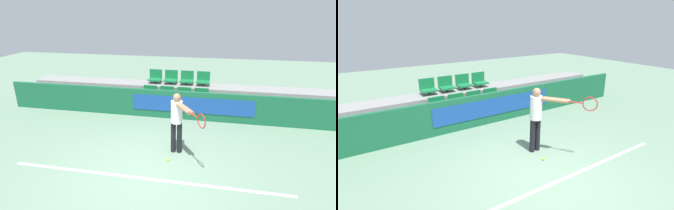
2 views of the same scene
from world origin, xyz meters
TOP-DOWN VIEW (x-y plane):
  - ground_plane at (0.00, 0.00)m, footprint 30.00×30.00m
  - court_baseline at (0.00, -0.22)m, footprint 6.35×0.08m
  - barrier_wall at (0.02, 3.24)m, footprint 11.90×0.14m
  - bleacher_tier_front at (0.00, 3.75)m, footprint 11.50×0.86m
  - bleacher_tier_middle at (0.00, 4.61)m, footprint 11.50×0.86m
  - stadium_chair_0 at (-0.92, 3.87)m, footprint 0.49×0.40m
  - stadium_chair_1 at (-0.31, 3.87)m, footprint 0.49×0.40m
  - stadium_chair_2 at (0.31, 3.87)m, footprint 0.49×0.40m
  - stadium_chair_3 at (0.92, 3.87)m, footprint 0.49×0.40m
  - stadium_chair_4 at (-0.92, 4.73)m, footprint 0.49×0.40m
  - stadium_chair_5 at (-0.31, 4.73)m, footprint 0.49×0.40m
  - stadium_chair_6 at (0.31, 4.73)m, footprint 0.49×0.40m
  - stadium_chair_7 at (0.92, 4.73)m, footprint 0.49×0.40m
  - tennis_player at (0.55, 0.99)m, footprint 0.92×1.28m
  - tennis_ball at (0.38, 0.58)m, footprint 0.07×0.07m

SIDE VIEW (x-z plane):
  - ground_plane at x=0.00m, z-range 0.00..0.00m
  - court_baseline at x=0.00m, z-range 0.00..0.01m
  - tennis_ball at x=0.38m, z-range 0.00..0.07m
  - bleacher_tier_front at x=0.00m, z-range 0.00..0.40m
  - bleacher_tier_middle at x=0.00m, z-range 0.00..0.80m
  - barrier_wall at x=0.02m, z-range 0.00..0.97m
  - stadium_chair_0 at x=-0.92m, z-range 0.36..0.86m
  - stadium_chair_1 at x=-0.31m, z-range 0.36..0.86m
  - stadium_chair_2 at x=0.31m, z-range 0.36..0.86m
  - stadium_chair_3 at x=0.92m, z-range 0.36..0.86m
  - tennis_player at x=0.55m, z-range 0.17..1.77m
  - stadium_chair_4 at x=-0.92m, z-range 0.77..1.27m
  - stadium_chair_5 at x=-0.31m, z-range 0.77..1.27m
  - stadium_chair_6 at x=0.31m, z-range 0.77..1.27m
  - stadium_chair_7 at x=0.92m, z-range 0.77..1.27m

